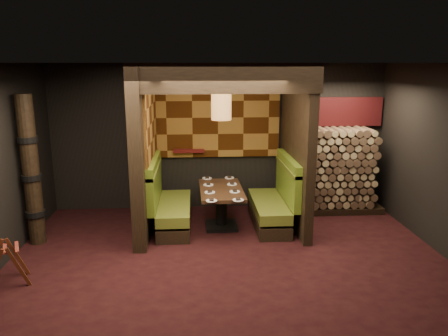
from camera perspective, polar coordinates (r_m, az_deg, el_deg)
floor at (r=6.41m, az=0.79°, el=-12.90°), size 6.50×5.50×0.02m
ceiling at (r=5.74m, az=0.88°, el=13.68°), size 6.50×5.50×0.02m
wall_back at (r=8.61m, az=-0.64°, el=4.06°), size 6.50×0.02×2.85m
wall_front at (r=3.32m, az=4.75°, el=-11.89°), size 6.50×0.02×2.85m
partition_left at (r=7.56m, az=-10.45°, el=2.49°), size 0.20×2.20×2.85m
partition_right at (r=7.76m, az=9.43°, el=2.82°), size 0.15×2.10×2.85m
header_beam at (r=6.44m, az=0.13°, el=11.62°), size 2.85×0.18×0.44m
tapa_back_panel at (r=8.51m, az=-0.80°, el=6.62°), size 2.40×0.06×1.55m
tapa_side_panel at (r=7.65m, az=-9.55°, el=5.88°), size 0.04×1.85×1.45m
lacquer_shelf at (r=8.54m, az=-4.63°, el=2.26°), size 0.60×0.12×0.07m
booth_bench_left at (r=7.78m, az=-7.28°, el=-4.88°), size 0.68×1.60×1.14m
booth_bench_right at (r=7.89m, az=6.61°, el=-4.60°), size 0.68×1.60×1.14m
dining_table at (r=7.68m, az=-0.36°, el=-4.37°), size 0.77×1.37×0.72m
place_settings at (r=7.61m, az=-0.36°, el=-2.61°), size 0.64×1.58×0.03m
pendant_lamp at (r=7.29m, az=-0.36°, el=8.07°), size 0.34×0.34×0.93m
luggage_rack at (r=6.52m, az=-26.54°, el=-10.95°), size 0.67×0.58×0.61m
totem_column at (r=7.48m, az=-23.89°, el=-0.45°), size 0.31×0.31×2.40m
firewood_stack at (r=8.77m, az=14.61°, el=-0.26°), size 1.73×0.70×1.64m
mosaic_header at (r=8.89m, az=14.37°, el=7.14°), size 1.83×0.10×0.56m
bay_front_post at (r=8.03m, az=9.64°, el=3.17°), size 0.08×0.08×2.85m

